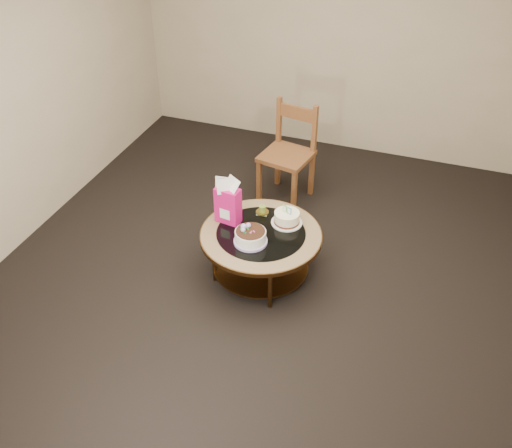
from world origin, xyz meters
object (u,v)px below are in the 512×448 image
(coffee_table, at_px, (261,240))
(cream_cake, at_px, (287,218))
(gift_bag, at_px, (228,201))
(decorated_cake, at_px, (250,237))
(dining_chair, at_px, (288,153))

(coffee_table, xyz_separation_m, cream_cake, (0.16, 0.20, 0.13))
(cream_cake, distance_m, gift_bag, 0.52)
(decorated_cake, bearing_deg, cream_cake, 60.23)
(cream_cake, xyz_separation_m, gift_bag, (-0.47, -0.14, 0.15))
(coffee_table, xyz_separation_m, dining_chair, (-0.15, 1.26, 0.13))
(decorated_cake, xyz_separation_m, gift_bag, (-0.28, 0.21, 0.15))
(decorated_cake, bearing_deg, coffee_table, 75.37)
(dining_chair, bearing_deg, gift_bag, -87.22)
(decorated_cake, height_order, dining_chair, dining_chair)
(coffee_table, bearing_deg, cream_cake, 51.20)
(cream_cake, height_order, gift_bag, gift_bag)
(cream_cake, relative_size, dining_chair, 0.27)
(gift_bag, height_order, dining_chair, dining_chair)
(coffee_table, distance_m, decorated_cake, 0.20)
(decorated_cake, xyz_separation_m, dining_chair, (-0.11, 1.41, -0.00))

